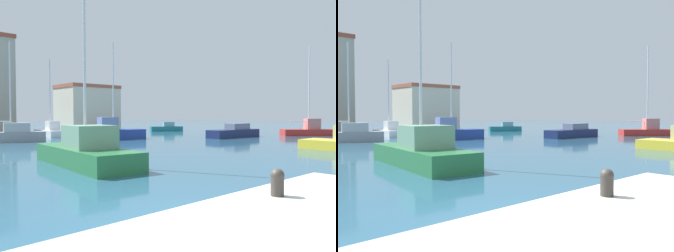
# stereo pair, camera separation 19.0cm
# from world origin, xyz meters

# --- Properties ---
(water) EXTENTS (160.00, 160.00, 0.00)m
(water) POSITION_xyz_m (15.00, 20.00, 0.00)
(water) COLOR #285670
(water) RESTS_ON ground
(mooring_bollard) EXTENTS (0.25, 0.25, 0.49)m
(mooring_bollard) POSITION_xyz_m (0.22, -1.29, 1.11)
(mooring_bollard) COLOR #38332D
(mooring_bollard) RESTS_ON pier_quay
(sailboat_green_near_pier) EXTENTS (2.88, 7.22, 9.20)m
(sailboat_green_near_pier) POSITION_xyz_m (2.45, 9.44, 0.65)
(sailboat_green_near_pier) COLOR #28703D
(sailboat_green_near_pier) RESTS_ON water
(motorboat_navy_outer_mooring) EXTENTS (6.47, 1.89, 1.39)m
(motorboat_navy_outer_mooring) POSITION_xyz_m (23.15, 16.55, 0.52)
(motorboat_navy_outer_mooring) COLOR #19234C
(motorboat_navy_outer_mooring) RESTS_ON water
(sailboat_grey_far_left) EXTENTS (5.58, 2.82, 8.33)m
(sailboat_grey_far_left) POSITION_xyz_m (4.65, 25.63, 0.64)
(sailboat_grey_far_left) COLOR gray
(sailboat_grey_far_left) RESTS_ON water
(motorboat_teal_distant_east) EXTENTS (4.50, 3.28, 1.29)m
(motorboat_teal_distant_east) POSITION_xyz_m (26.82, 30.64, 0.45)
(motorboat_teal_distant_east) COLOR #1E707A
(motorboat_teal_distant_east) RESTS_ON water
(sailboat_red_behind_lamppost) EXTENTS (5.49, 5.12, 9.68)m
(sailboat_red_behind_lamppost) POSITION_xyz_m (31.37, 12.69, 0.61)
(sailboat_red_behind_lamppost) COLOR #B22823
(sailboat_red_behind_lamppost) RESTS_ON water
(sailboat_white_inner_mooring) EXTENTS (2.15, 5.37, 8.02)m
(sailboat_white_inner_mooring) POSITION_xyz_m (10.14, 30.40, 0.55)
(sailboat_white_inner_mooring) COLOR white
(sailboat_white_inner_mooring) RESTS_ON water
(sailboat_blue_distant_north) EXTENTS (6.06, 3.24, 8.90)m
(sailboat_blue_distant_north) POSITION_xyz_m (12.47, 22.41, 0.70)
(sailboat_blue_distant_north) COLOR #233D93
(sailboat_blue_distant_north) RESTS_ON water
(warehouse_block) EXTENTS (8.08, 6.47, 6.70)m
(warehouse_block) POSITION_xyz_m (21.40, 42.61, 3.36)
(warehouse_block) COLOR beige
(warehouse_block) RESTS_ON ground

